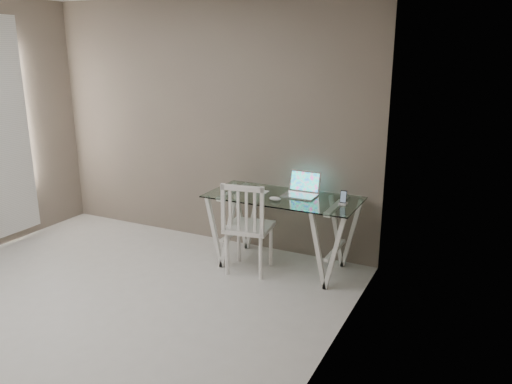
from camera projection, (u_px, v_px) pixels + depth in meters
room at (32, 110)px, 3.55m from camera, size 4.50×4.52×2.71m
desk at (283, 231)px, 4.99m from camera, size 1.50×0.70×0.75m
chair at (247, 224)px, 4.81m from camera, size 0.48×0.48×0.93m
laptop at (302, 190)px, 4.94m from camera, size 0.32×0.28×0.22m
keyboard at (257, 191)px, 5.08m from camera, size 0.25×0.11×0.01m
mouse at (275, 199)px, 4.76m from camera, size 0.12×0.07×0.04m
phone_dock at (343, 201)px, 4.63m from camera, size 0.07×0.07×0.13m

